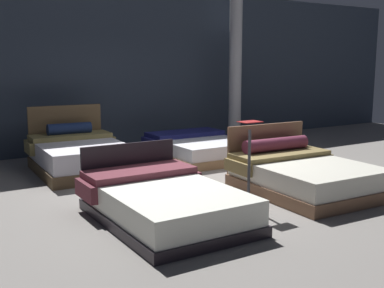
{
  "coord_description": "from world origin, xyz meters",
  "views": [
    {
      "loc": [
        -3.83,
        -6.31,
        1.89
      ],
      "look_at": [
        0.0,
        -0.18,
        0.65
      ],
      "focal_mm": 44.56,
      "sensor_mm": 36.0,
      "label": 1
    }
  ],
  "objects_px": {
    "bed_1": "(303,175)",
    "price_sign": "(249,175)",
    "bed_0": "(163,201)",
    "bed_2": "(80,156)",
    "support_pillar": "(235,68)",
    "bed_3": "(198,148)"
  },
  "relations": [
    {
      "from": "bed_0",
      "to": "bed_3",
      "type": "relative_size",
      "value": 1.14
    },
    {
      "from": "bed_0",
      "to": "bed_2",
      "type": "relative_size",
      "value": 1.09
    },
    {
      "from": "bed_0",
      "to": "bed_2",
      "type": "distance_m",
      "value": 3.03
    },
    {
      "from": "bed_3",
      "to": "bed_0",
      "type": "bearing_deg",
      "value": -129.01
    },
    {
      "from": "price_sign",
      "to": "support_pillar",
      "type": "height_order",
      "value": "support_pillar"
    },
    {
      "from": "price_sign",
      "to": "bed_2",
      "type": "bearing_deg",
      "value": 110.14
    },
    {
      "from": "bed_1",
      "to": "support_pillar",
      "type": "xyz_separation_m",
      "value": [
        1.82,
        4.09,
        1.5
      ]
    },
    {
      "from": "bed_2",
      "to": "price_sign",
      "type": "relative_size",
      "value": 1.74
    },
    {
      "from": "bed_1",
      "to": "support_pillar",
      "type": "bearing_deg",
      "value": 68.32
    },
    {
      "from": "bed_3",
      "to": "price_sign",
      "type": "xyz_separation_m",
      "value": [
        -1.21,
        -3.08,
        0.24
      ]
    },
    {
      "from": "support_pillar",
      "to": "bed_1",
      "type": "bearing_deg",
      "value": -113.98
    },
    {
      "from": "bed_0",
      "to": "price_sign",
      "type": "height_order",
      "value": "price_sign"
    },
    {
      "from": "price_sign",
      "to": "support_pillar",
      "type": "xyz_separation_m",
      "value": [
        3.0,
        4.29,
        1.3
      ]
    },
    {
      "from": "bed_1",
      "to": "price_sign",
      "type": "bearing_deg",
      "value": -167.82
    },
    {
      "from": "bed_0",
      "to": "bed_2",
      "type": "xyz_separation_m",
      "value": [
        -0.0,
        3.03,
        0.06
      ]
    },
    {
      "from": "bed_1",
      "to": "support_pillar",
      "type": "height_order",
      "value": "support_pillar"
    },
    {
      "from": "bed_0",
      "to": "price_sign",
      "type": "bearing_deg",
      "value": -8.34
    },
    {
      "from": "bed_2",
      "to": "bed_3",
      "type": "distance_m",
      "value": 2.39
    },
    {
      "from": "support_pillar",
      "to": "bed_2",
      "type": "bearing_deg",
      "value": -165.43
    },
    {
      "from": "bed_2",
      "to": "price_sign",
      "type": "bearing_deg",
      "value": -67.22
    },
    {
      "from": "support_pillar",
      "to": "bed_0",
      "type": "bearing_deg",
      "value": -135.44
    },
    {
      "from": "bed_1",
      "to": "price_sign",
      "type": "height_order",
      "value": "price_sign"
    }
  ]
}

